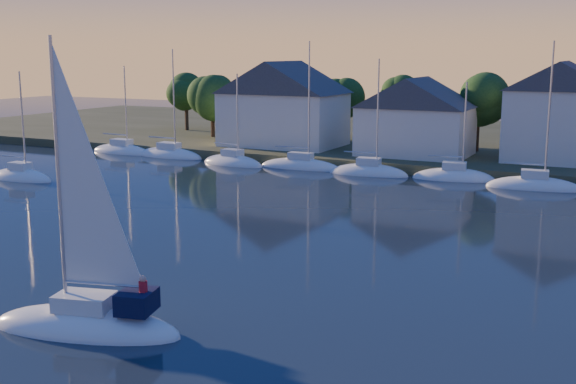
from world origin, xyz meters
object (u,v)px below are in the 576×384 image
Objects in this scene: clubhouse_centre at (416,116)px; hero_sailboat at (88,319)px; drifting_sailboat_left at (21,179)px; clubhouse_east at (561,111)px; clubhouse_west at (284,103)px.

hero_sailboat is (1.12, -51.23, -4.57)m from clubhouse_centre.
drifting_sailboat_left is at bearing -139.55° from clubhouse_centre.
clubhouse_centre is at bearing -102.69° from hero_sailboat.
clubhouse_east reaches higher than clubhouse_centre.
drifting_sailboat_left is at bearing -117.70° from clubhouse_west.
clubhouse_west is 1.30× the size of clubhouse_east.
clubhouse_west is 1.18× the size of clubhouse_centre.
hero_sailboat is at bearing -103.60° from clubhouse_east.
clubhouse_east is at bearing 1.91° from clubhouse_west.
drifting_sailboat_left reaches higher than clubhouse_centre.
drifting_sailboat_left is (-31.04, 25.72, -0.47)m from hero_sailboat.
clubhouse_west is at bearing 176.42° from clubhouse_centre.
hero_sailboat reaches higher than clubhouse_east.
clubhouse_east is at bearing 30.18° from drifting_sailboat_left.
clubhouse_east is 0.95× the size of drifting_sailboat_left.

